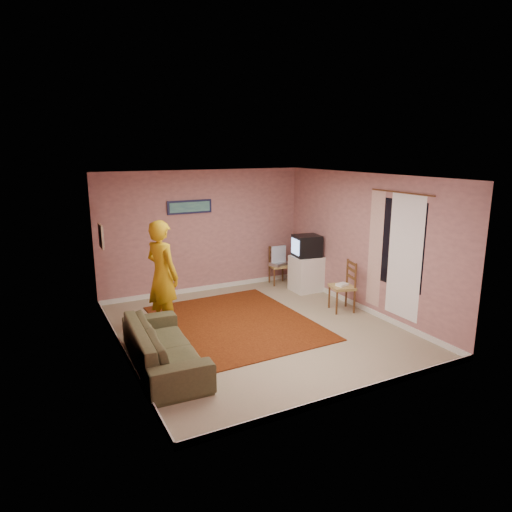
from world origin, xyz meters
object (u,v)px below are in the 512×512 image
tv_cabinet (306,274)px  sofa (164,346)px  person (162,276)px  crt_tv (307,246)px  chair_a (279,261)px  chair_b (342,281)px

tv_cabinet → sofa: bearing=-151.2°
sofa → person: size_ratio=1.13×
tv_cabinet → crt_tv: bearing=171.9°
chair_a → crt_tv: bearing=-61.4°
tv_cabinet → chair_a: 0.78m
sofa → crt_tv: bearing=-58.2°
tv_cabinet → chair_b: (-0.09, -1.36, 0.20)m
chair_a → chair_b: size_ratio=0.89×
tv_cabinet → chair_b: bearing=-93.7°
crt_tv → chair_b: crt_tv is taller
person → sofa: bearing=140.0°
person → chair_a: bearing=-89.0°
crt_tv → person: 3.42m
sofa → person: 1.56m
tv_cabinet → person: size_ratio=0.41×
crt_tv → sofa: bearing=-143.0°
crt_tv → sofa: size_ratio=0.28×
chair_b → person: bearing=-87.4°
crt_tv → person: size_ratio=0.32×
tv_cabinet → chair_b: chair_b is taller
chair_a → person: 3.41m
tv_cabinet → chair_a: (-0.27, 0.72, 0.14)m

